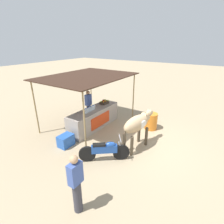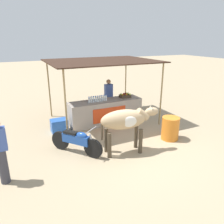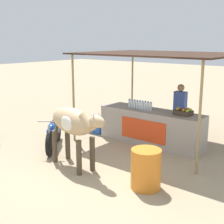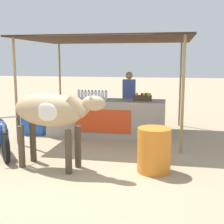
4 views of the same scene
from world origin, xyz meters
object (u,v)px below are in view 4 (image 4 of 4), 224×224
cooler_box (35,125)px  water_barrel (154,150)px  stall_counter (106,118)px  cow (51,113)px  fruit_crate (143,97)px  motorcycle_parked (1,135)px  vendor_behind_counter (129,101)px

cooler_box → water_barrel: bearing=-34.5°
stall_counter → cow: size_ratio=1.62×
fruit_crate → cow: bearing=-118.4°
water_barrel → stall_counter: bearing=120.2°
fruit_crate → cooler_box: size_ratio=0.73×
motorcycle_parked → fruit_crate: bearing=36.2°
fruit_crate → water_barrel: bearing=-79.7°
fruit_crate → motorcycle_parked: size_ratio=0.30×
cooler_box → stall_counter: bearing=2.9°
stall_counter → water_barrel: stall_counter is taller
vendor_behind_counter → water_barrel: bearing=-74.0°
motorcycle_parked → water_barrel: bearing=-7.3°
fruit_crate → cow: 2.94m
fruit_crate → motorcycle_parked: 3.49m
fruit_crate → cow: cow is taller
stall_counter → vendor_behind_counter: 0.97m
stall_counter → cow: bearing=-100.3°
stall_counter → water_barrel: size_ratio=3.77×
stall_counter → fruit_crate: fruit_crate is taller
water_barrel → cow: bearing=-175.5°
cow → cooler_box: bearing=121.4°
stall_counter → fruit_crate: size_ratio=6.82×
water_barrel → cow: size_ratio=0.43×
cooler_box → motorcycle_parked: (0.11, -1.87, 0.19)m
water_barrel → fruit_crate: bearing=100.3°
water_barrel → cow: (-1.85, -0.14, 0.64)m
stall_counter → cooler_box: (-1.94, -0.10, -0.24)m
fruit_crate → motorcycle_parked: fruit_crate is taller
stall_counter → cooler_box: 1.96m
stall_counter → motorcycle_parked: 2.69m
water_barrel → motorcycle_parked: size_ratio=0.55×
cow → motorcycle_parked: (-1.37, 0.56, -0.61)m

